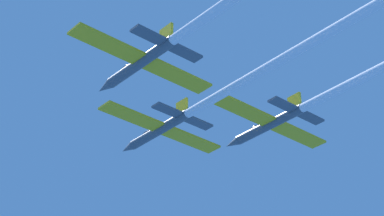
# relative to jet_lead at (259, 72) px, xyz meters

# --- Properties ---
(jet_lead) EXTENTS (20.31, 68.30, 3.36)m
(jet_lead) POSITION_rel_jet_lead_xyz_m (0.00, 0.00, 0.00)
(jet_lead) COLOR #4C5660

